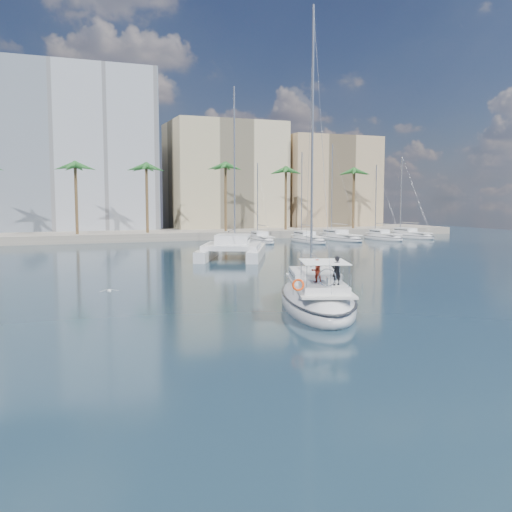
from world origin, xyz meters
name	(u,v)px	position (x,y,z in m)	size (l,w,h in m)	color
ground	(245,311)	(0.00, 0.00, 0.00)	(160.00, 160.00, 0.00)	black
quay	(109,236)	(0.00, 61.00, 0.60)	(120.00, 14.00, 1.20)	gray
building_modern	(23,152)	(-12.00, 73.00, 14.00)	(42.00, 16.00, 28.00)	silver
building_beige	(225,179)	(22.00, 70.00, 10.00)	(20.00, 14.00, 20.00)	tan
building_tan_right	(326,185)	(42.00, 68.00, 9.00)	(18.00, 12.00, 18.00)	tan
palm_centre	(111,172)	(0.00, 57.00, 10.28)	(3.60, 3.60, 12.30)	brown
palm_right	(316,175)	(34.00, 57.00, 10.28)	(3.60, 3.60, 12.30)	brown
main_sloop	(317,298)	(4.31, -0.46, 0.56)	(8.13, 13.38, 18.94)	silver
catamaran	(233,247)	(9.01, 28.14, 1.16)	(11.28, 14.28, 18.53)	silver
seagull	(109,291)	(-7.04, 3.81, 1.01)	(1.10, 0.47, 0.20)	silver
moored_yacht_a	(261,242)	(20.00, 47.00, 0.00)	(2.72, 9.35, 11.90)	silver
moored_yacht_b	(307,242)	(26.50, 45.00, 0.00)	(3.14, 10.78, 13.72)	silver
moored_yacht_c	(339,240)	(33.00, 47.00, 0.00)	(3.55, 12.21, 15.54)	silver
moored_yacht_d	(383,240)	(39.50, 45.00, 0.00)	(2.72, 9.35, 11.90)	silver
moored_yacht_e	(409,238)	(46.00, 47.00, 0.00)	(3.14, 10.78, 13.72)	silver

